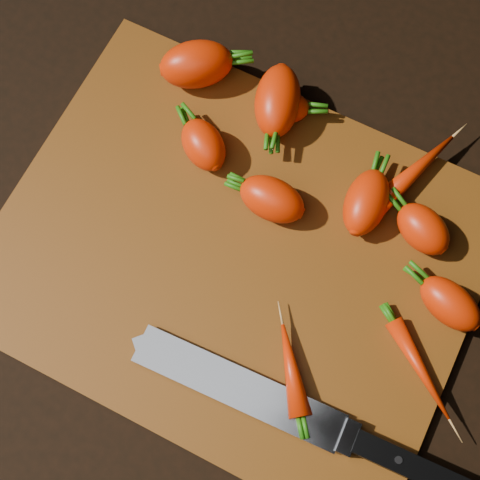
% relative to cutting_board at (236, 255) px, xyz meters
% --- Properties ---
extents(ground, '(2.00, 2.00, 0.01)m').
position_rel_cutting_board_xyz_m(ground, '(0.00, 0.00, -0.01)').
color(ground, black).
extents(cutting_board, '(0.50, 0.40, 0.01)m').
position_rel_cutting_board_xyz_m(cutting_board, '(0.00, 0.00, 0.00)').
color(cutting_board, '#552D0B').
rests_on(cutting_board, ground).
extents(carrot_0, '(0.10, 0.09, 0.05)m').
position_rel_cutting_board_xyz_m(carrot_0, '(-0.13, 0.17, 0.03)').
color(carrot_0, red).
rests_on(carrot_0, cutting_board).
extents(carrot_1, '(0.08, 0.07, 0.04)m').
position_rel_cutting_board_xyz_m(carrot_1, '(-0.08, 0.09, 0.03)').
color(carrot_1, red).
rests_on(carrot_1, cutting_board).
extents(carrot_2, '(0.08, 0.10, 0.05)m').
position_rel_cutting_board_xyz_m(carrot_2, '(-0.03, 0.17, 0.03)').
color(carrot_2, red).
rests_on(carrot_2, cutting_board).
extents(carrot_3, '(0.05, 0.08, 0.04)m').
position_rel_cutting_board_xyz_m(carrot_3, '(0.10, 0.11, 0.03)').
color(carrot_3, red).
rests_on(carrot_3, cutting_board).
extents(carrot_4, '(0.07, 0.05, 0.05)m').
position_rel_cutting_board_xyz_m(carrot_4, '(0.01, 0.06, 0.03)').
color(carrot_4, red).
rests_on(carrot_4, cutting_board).
extents(carrot_5, '(0.06, 0.06, 0.04)m').
position_rel_cutting_board_xyz_m(carrot_5, '(-0.03, 0.17, 0.02)').
color(carrot_5, red).
rests_on(carrot_5, cutting_board).
extents(carrot_6, '(0.08, 0.06, 0.04)m').
position_rel_cutting_board_xyz_m(carrot_6, '(0.22, 0.04, 0.03)').
color(carrot_6, red).
rests_on(carrot_6, cutting_board).
extents(carrot_7, '(0.07, 0.13, 0.03)m').
position_rel_cutting_board_xyz_m(carrot_7, '(0.13, 0.16, 0.02)').
color(carrot_7, red).
rests_on(carrot_7, cutting_board).
extents(carrot_8, '(0.10, 0.08, 0.02)m').
position_rel_cutting_board_xyz_m(carrot_8, '(0.22, -0.03, 0.02)').
color(carrot_8, red).
rests_on(carrot_8, cutting_board).
extents(carrot_9, '(0.07, 0.09, 0.02)m').
position_rel_cutting_board_xyz_m(carrot_9, '(0.11, -0.09, 0.02)').
color(carrot_9, red).
rests_on(carrot_9, cutting_board).
extents(carrot_10, '(0.08, 0.06, 0.04)m').
position_rel_cutting_board_xyz_m(carrot_10, '(0.17, 0.11, 0.03)').
color(carrot_10, red).
rests_on(carrot_10, cutting_board).
extents(knife, '(0.36, 0.05, 0.02)m').
position_rel_cutting_board_xyz_m(knife, '(0.09, -0.12, 0.01)').
color(knife, gray).
rests_on(knife, cutting_board).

